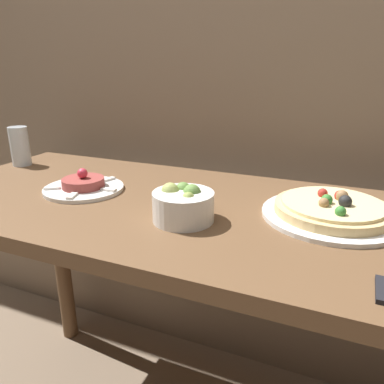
{
  "coord_description": "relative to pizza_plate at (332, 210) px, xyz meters",
  "views": [
    {
      "loc": [
        0.34,
        -0.47,
        1.11
      ],
      "look_at": [
        0.01,
        0.29,
        0.82
      ],
      "focal_mm": 35.0,
      "sensor_mm": 36.0,
      "label": 1
    }
  ],
  "objects": [
    {
      "name": "dining_table",
      "position": [
        -0.32,
        -0.06,
        -0.14
      ],
      "size": [
        1.46,
        0.61,
        0.78
      ],
      "color": "brown",
      "rests_on": "ground_plane"
    },
    {
      "name": "pizza_plate",
      "position": [
        0.0,
        0.0,
        0.0
      ],
      "size": [
        0.3,
        0.3,
        0.06
      ],
      "color": "white",
      "rests_on": "dining_table"
    },
    {
      "name": "tartare_plate",
      "position": [
        -0.62,
        -0.07,
        -0.0
      ],
      "size": [
        0.21,
        0.21,
        0.06
      ],
      "color": "white",
      "rests_on": "dining_table"
    },
    {
      "name": "small_bowl",
      "position": [
        -0.3,
        -0.14,
        0.02
      ],
      "size": [
        0.13,
        0.13,
        0.08
      ],
      "color": "white",
      "rests_on": "dining_table"
    },
    {
      "name": "drinking_glass",
      "position": [
        -0.99,
        0.07,
        0.05
      ],
      "size": [
        0.06,
        0.06,
        0.13
      ],
      "color": "silver",
      "rests_on": "dining_table"
    }
  ]
}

